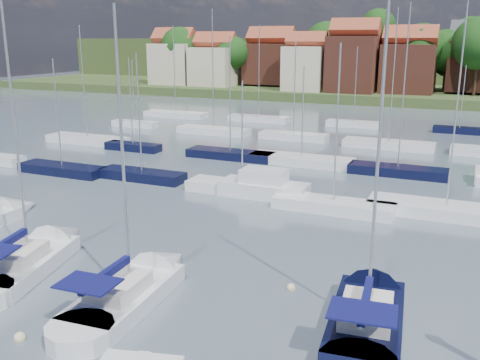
% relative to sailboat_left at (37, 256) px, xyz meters
% --- Properties ---
extents(ground, '(260.00, 260.00, 0.00)m').
position_rel_sailboat_left_xyz_m(ground, '(12.35, 37.07, -0.36)').
color(ground, '#4F606B').
rests_on(ground, ground).
extents(sailboat_left, '(5.51, 11.55, 15.20)m').
position_rel_sailboat_left_xyz_m(sailboat_left, '(0.00, 0.00, 0.00)').
color(sailboat_left, silver).
rests_on(sailboat_left, ground).
extents(sailboat_centre, '(3.56, 11.03, 14.80)m').
position_rel_sailboat_left_xyz_m(sailboat_centre, '(7.40, -0.96, 0.00)').
color(sailboat_centre, silver).
rests_on(sailboat_centre, ground).
extents(sailboat_navy, '(4.05, 11.46, 15.56)m').
position_rel_sailboat_left_xyz_m(sailboat_navy, '(18.19, 1.37, 0.00)').
color(sailboat_navy, black).
rests_on(sailboat_navy, ground).
extents(buoy_b, '(0.49, 0.49, 0.49)m').
position_rel_sailboat_left_xyz_m(buoy_b, '(5.19, -6.46, -0.36)').
color(buoy_b, beige).
rests_on(buoy_b, ground).
extents(buoy_c, '(0.54, 0.54, 0.54)m').
position_rel_sailboat_left_xyz_m(buoy_c, '(7.91, -4.54, -0.36)').
color(buoy_c, '#D85914').
rests_on(buoy_c, ground).
extents(buoy_e, '(0.46, 0.46, 0.46)m').
position_rel_sailboat_left_xyz_m(buoy_e, '(14.13, 2.46, -0.36)').
color(buoy_e, beige).
rests_on(buoy_e, ground).
extents(marina_field, '(79.62, 41.41, 15.93)m').
position_rel_sailboat_left_xyz_m(marina_field, '(14.26, 32.22, 0.08)').
color(marina_field, silver).
rests_on(marina_field, ground).
extents(far_shore_town, '(212.46, 90.00, 22.27)m').
position_rel_sailboat_left_xyz_m(far_shore_town, '(14.58, 129.73, 4.25)').
color(far_shore_town, '#3C4A25').
rests_on(far_shore_town, ground).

